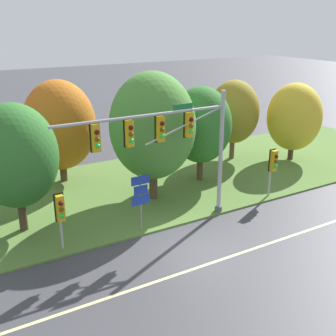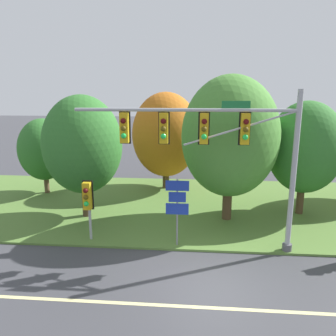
% 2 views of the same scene
% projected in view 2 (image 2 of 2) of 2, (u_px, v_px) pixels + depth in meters
% --- Properties ---
extents(ground_plane, '(160.00, 160.00, 0.00)m').
position_uv_depth(ground_plane, '(212.00, 286.00, 11.51)').
color(ground_plane, '#3D3D42').
extents(lane_stripe, '(36.00, 0.16, 0.01)m').
position_uv_depth(lane_stripe, '(214.00, 308.00, 10.34)').
color(lane_stripe, beige).
rests_on(lane_stripe, ground).
extents(grass_verge, '(48.00, 11.50, 0.10)m').
position_uv_depth(grass_verge, '(206.00, 206.00, 19.50)').
color(grass_verge, '#517533').
rests_on(grass_verge, ground).
extents(traffic_signal_mast, '(9.06, 0.49, 6.67)m').
position_uv_depth(traffic_signal_mast, '(217.00, 142.00, 13.10)').
color(traffic_signal_mast, '#9EA0A5').
rests_on(traffic_signal_mast, grass_verge).
extents(pedestrian_signal_near_kerb, '(0.46, 0.55, 2.79)m').
position_uv_depth(pedestrian_signal_near_kerb, '(88.00, 199.00, 14.36)').
color(pedestrian_signal_near_kerb, '#9EA0A5').
rests_on(pedestrian_signal_near_kerb, grass_verge).
extents(route_sign_post, '(0.99, 0.08, 2.98)m').
position_uv_depth(route_sign_post, '(177.00, 203.00, 13.97)').
color(route_sign_post, slate).
rests_on(route_sign_post, grass_verge).
extents(tree_nearest_road, '(3.21, 3.21, 4.92)m').
position_uv_depth(tree_nearest_road, '(44.00, 150.00, 21.22)').
color(tree_nearest_road, brown).
rests_on(tree_nearest_road, grass_verge).
extents(tree_left_of_mast, '(4.08, 4.08, 6.45)m').
position_uv_depth(tree_left_of_mast, '(83.00, 145.00, 16.91)').
color(tree_left_of_mast, '#423021').
rests_on(tree_left_of_mast, grass_verge).
extents(tree_behind_signpost, '(4.57, 4.57, 6.57)m').
position_uv_depth(tree_behind_signpost, '(166.00, 135.00, 22.17)').
color(tree_behind_signpost, '#4C3823').
rests_on(tree_behind_signpost, grass_verge).
extents(tree_mid_verge, '(4.88, 4.88, 7.42)m').
position_uv_depth(tree_mid_verge, '(230.00, 137.00, 16.40)').
color(tree_mid_verge, '#4C3823').
rests_on(tree_mid_verge, grass_verge).
extents(tree_tall_centre, '(3.91, 3.91, 6.14)m').
position_uv_depth(tree_tall_centre, '(305.00, 148.00, 17.33)').
color(tree_tall_centre, '#4C3823').
rests_on(tree_tall_centre, grass_verge).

